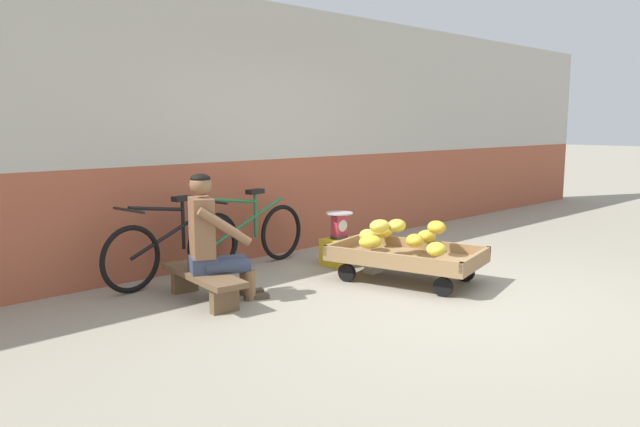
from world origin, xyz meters
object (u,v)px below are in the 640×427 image
Objects in this scene: banana_cart at (406,258)px; weighing_scale at (339,225)px; vendor_seated at (212,238)px; bicycle_near_left at (175,247)px; low_bench at (203,280)px; bicycle_far_left at (249,236)px; shopping_bag at (374,261)px; plastic_crate at (339,252)px.

weighing_scale is at bearing 88.16° from banana_cart.
vendor_seated is 0.84m from bicycle_near_left.
bicycle_near_left reaches higher than low_bench.
bicycle_near_left is (0.18, 0.77, 0.15)m from low_bench.
banana_cart is 1.75m from bicycle_far_left.
bicycle_far_left is (-0.77, 1.57, 0.11)m from banana_cart.
shopping_bag is (0.01, -0.50, -0.33)m from weighing_scale.
bicycle_near_left is (-1.70, 0.61, 0.20)m from plastic_crate.
weighing_scale is 1.81m from bicycle_near_left.
vendor_seated is at bearing 170.18° from shopping_bag.
banana_cart is 2.02m from low_bench.
weighing_scale is 1.25× the size of shopping_bag.
bicycle_near_left is (0.10, 0.80, -0.21)m from vendor_seated.
plastic_crate is at bearing 91.01° from shopping_bag.
bicycle_far_left is at bearing 116.01° from banana_cart.
low_bench is 1.89m from plastic_crate.
banana_cart is 1.41× the size of vendor_seated.
vendor_seated reaches higher than banana_cart.
bicycle_near_left reaches higher than shopping_bag.
shopping_bag is at bearing -10.42° from low_bench.
bicycle_near_left is at bearing 160.18° from weighing_scale.
vendor_seated reaches higher than bicycle_far_left.
low_bench is at bearing 169.58° from shopping_bag.
bicycle_far_left is 1.39m from shopping_bag.
banana_cart is 0.99m from weighing_scale.
shopping_bag is at bearing -88.99° from plastic_crate.
bicycle_near_left is (-1.67, 1.58, 0.11)m from banana_cart.
plastic_crate is 1.82m from bicycle_near_left.
bicycle_near_left is at bearing 82.88° from vendor_seated.
plastic_crate is 1.20× the size of weighing_scale.
low_bench is 0.38m from vendor_seated.
bicycle_near_left is 0.90m from bicycle_far_left.
weighing_scale is at bearing -19.82° from bicycle_near_left.
vendor_seated is 3.80× the size of weighing_scale.
shopping_bag is at bearing -53.87° from bicycle_far_left.
bicycle_near_left is (-1.70, 0.61, -0.10)m from weighing_scale.
bicycle_far_left is (1.00, 0.79, -0.21)m from vendor_seated.
bicycle_near_left is 2.05m from shopping_bag.
plastic_crate is 0.22× the size of bicycle_far_left.
banana_cart is 0.48m from shopping_bag.
banana_cart reaches higher than plastic_crate.
low_bench reaches higher than shopping_bag.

